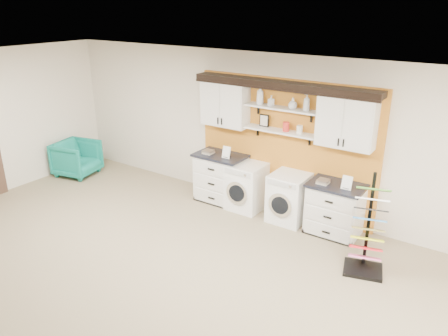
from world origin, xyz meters
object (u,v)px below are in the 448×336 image
Objects in this scene: base_cabinet_left at (221,178)px; armchair at (77,158)px; sample_rack at (367,241)px; washer at (247,186)px; base_cabinet_right at (335,209)px; dryer at (289,197)px.

base_cabinet_left reaches higher than armchair.
base_cabinet_left is at bearing -90.74° from armchair.
armchair is (-6.39, 0.13, -0.10)m from sample_rack.
washer is 2.57m from sample_rack.
base_cabinet_left is at bearing -180.00° from base_cabinet_right.
base_cabinet_right is at bearing 117.72° from sample_rack.
dryer is (1.44, -0.00, -0.04)m from base_cabinet_left.
base_cabinet_right is at bearing 0.24° from dryer.
base_cabinet_left is 2.26m from base_cabinet_right.
base_cabinet_right is 1.03× the size of washer.
base_cabinet_right reaches higher than dryer.
washer is 1.01× the size of dryer.
sample_rack is (2.44, -0.80, 0.05)m from washer.
sample_rack is 6.40m from armchair.
armchair is (-3.37, -0.68, -0.09)m from base_cabinet_left.
sample_rack reaches higher than base_cabinet_right.
washer reaches higher than armchair.
base_cabinet_left reaches higher than base_cabinet_right.
dryer is 0.59× the size of sample_rack.
base_cabinet_right reaches higher than armchair.
base_cabinet_right is 1.04× the size of dryer.
sample_rack is 1.75× the size of armchair.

